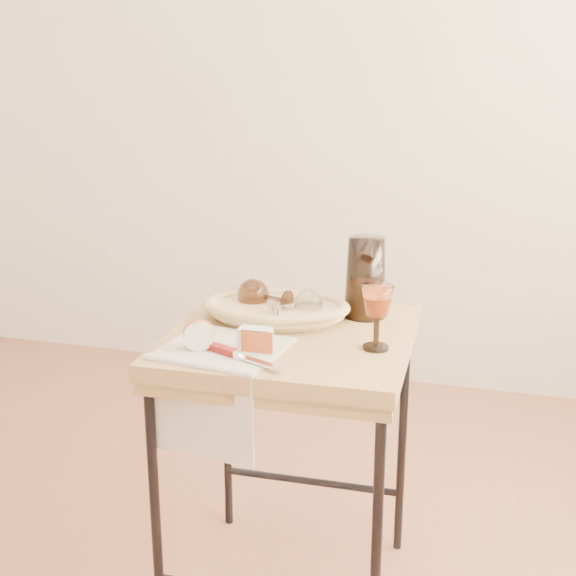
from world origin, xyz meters
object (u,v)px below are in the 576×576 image
(tea_towel, at_px, (224,348))
(apple_half, at_px, (199,334))
(goblet_lying_b, at_px, (293,306))
(bread_basket, at_px, (277,311))
(pitcher, at_px, (366,277))
(wine_goblet, at_px, (377,317))
(side_table, at_px, (290,468))
(table_knife, at_px, (242,355))
(goblet_lying_a, at_px, (268,297))

(tea_towel, relative_size, apple_half, 3.59)
(tea_towel, height_order, goblet_lying_b, goblet_lying_b)
(bread_basket, xyz_separation_m, pitcher, (0.21, 0.09, 0.08))
(wine_goblet, bearing_deg, goblet_lying_b, 152.59)
(side_table, height_order, wine_goblet, wine_goblet)
(side_table, bearing_deg, pitcher, 49.12)
(table_knife, bearing_deg, apple_half, -175.46)
(goblet_lying_a, xyz_separation_m, apple_half, (-0.08, -0.27, -0.01))
(goblet_lying_a, relative_size, table_knife, 0.64)
(bread_basket, height_order, table_knife, bread_basket)
(pitcher, height_order, table_knife, pitcher)
(goblet_lying_a, xyz_separation_m, table_knife, (0.04, -0.31, -0.04))
(side_table, distance_m, table_knife, 0.44)
(side_table, bearing_deg, tea_towel, -128.33)
(bread_basket, height_order, pitcher, pitcher)
(tea_towel, relative_size, pitcher, 1.07)
(wine_goblet, bearing_deg, tea_towel, -163.99)
(wine_goblet, bearing_deg, goblet_lying_a, 153.53)
(wine_goblet, xyz_separation_m, table_knife, (-0.27, -0.16, -0.06))
(side_table, height_order, pitcher, pitcher)
(side_table, bearing_deg, bread_basket, 124.53)
(bread_basket, bearing_deg, table_knife, -94.80)
(pitcher, xyz_separation_m, apple_half, (-0.32, -0.35, -0.06))
(apple_half, bearing_deg, side_table, 22.53)
(tea_towel, relative_size, bread_basket, 0.81)
(apple_half, height_order, table_knife, apple_half)
(goblet_lying_a, height_order, pitcher, pitcher)
(side_table, relative_size, bread_basket, 2.23)
(bread_basket, height_order, apple_half, apple_half)
(goblet_lying_b, bearing_deg, table_knife, -144.17)
(side_table, relative_size, goblet_lying_b, 6.31)
(tea_towel, bearing_deg, apple_half, -150.35)
(wine_goblet, bearing_deg, table_knife, -150.18)
(pitcher, relative_size, wine_goblet, 1.61)
(pitcher, bearing_deg, tea_towel, -114.97)
(goblet_lying_b, distance_m, wine_goblet, 0.26)
(bread_basket, relative_size, pitcher, 1.33)
(pitcher, relative_size, apple_half, 3.35)
(tea_towel, distance_m, goblet_lying_b, 0.25)
(side_table, distance_m, apple_half, 0.48)
(wine_goblet, height_order, apple_half, wine_goblet)
(goblet_lying_b, xyz_separation_m, wine_goblet, (0.23, -0.12, 0.03))
(tea_towel, height_order, goblet_lying_a, goblet_lying_a)
(side_table, distance_m, bread_basket, 0.41)
(tea_towel, xyz_separation_m, apple_half, (-0.05, -0.02, 0.04))
(goblet_lying_b, bearing_deg, goblet_lying_a, 111.07)
(side_table, xyz_separation_m, pitcher, (0.15, 0.18, 0.48))
(goblet_lying_b, relative_size, pitcher, 0.47)
(goblet_lying_a, bearing_deg, goblet_lying_b, 173.07)
(goblet_lying_a, relative_size, goblet_lying_b, 1.14)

